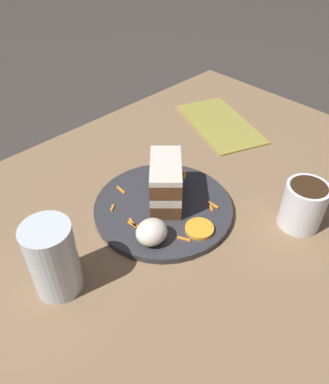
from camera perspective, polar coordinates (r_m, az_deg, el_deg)
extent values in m
plane|color=#38332D|center=(0.71, 2.67, -6.00)|extent=(6.00, 6.00, 0.00)
cube|color=#846647|center=(0.70, 2.70, -5.40)|extent=(1.15, 0.84, 0.02)
cylinder|color=#333338|center=(0.72, 0.00, -2.27)|extent=(0.26, 0.26, 0.01)
cube|color=brown|center=(0.71, 0.17, -0.33)|extent=(0.12, 0.12, 0.03)
cube|color=silver|center=(0.70, 0.18, 1.16)|extent=(0.12, 0.12, 0.02)
cube|color=brown|center=(0.68, 0.18, 2.71)|extent=(0.12, 0.12, 0.03)
cube|color=silver|center=(0.67, 0.18, 4.08)|extent=(0.12, 0.12, 0.01)
ellipsoid|color=silver|center=(0.63, -1.96, -6.13)|extent=(0.06, 0.05, 0.04)
cylinder|color=orange|center=(0.66, 5.36, -5.58)|extent=(0.05, 0.05, 0.01)
cube|color=orange|center=(0.75, -6.67, 0.31)|extent=(0.01, 0.03, 0.00)
cube|color=orange|center=(0.71, 7.38, -1.94)|extent=(0.00, 0.03, 0.00)
cube|color=orange|center=(0.67, -4.66, -5.06)|extent=(0.01, 0.03, 0.00)
cube|color=orange|center=(0.71, -7.96, -2.42)|extent=(0.02, 0.01, 0.00)
cube|color=orange|center=(0.71, 7.11, -2.49)|extent=(0.01, 0.01, 0.00)
cube|color=orange|center=(0.68, -4.84, -4.78)|extent=(0.01, 0.03, 0.00)
cube|color=orange|center=(0.65, 2.95, -7.16)|extent=(0.01, 0.02, 0.00)
cube|color=orange|center=(0.78, 3.11, 2.59)|extent=(0.02, 0.02, 0.00)
cylinder|color=silver|center=(0.58, -16.63, -9.74)|extent=(0.07, 0.07, 0.13)
cylinder|color=silver|center=(0.61, -15.89, -12.22)|extent=(0.06, 0.06, 0.04)
cylinder|color=white|center=(0.71, 20.37, -1.94)|extent=(0.08, 0.08, 0.09)
cylinder|color=#382314|center=(0.68, 21.08, 0.35)|extent=(0.06, 0.06, 0.01)
cube|color=#9E933D|center=(0.99, 8.47, 10.26)|extent=(0.22, 0.29, 0.00)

